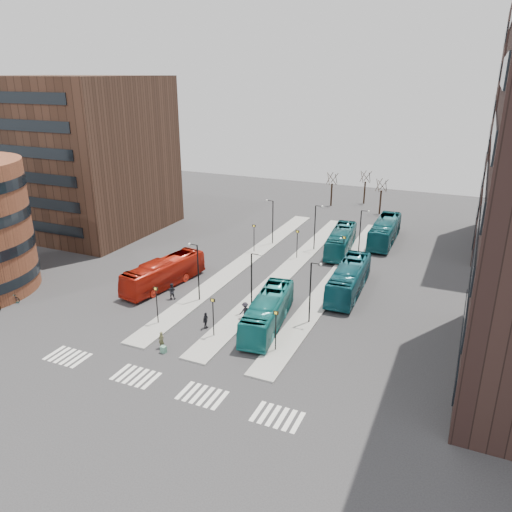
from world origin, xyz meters
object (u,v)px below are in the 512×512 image
at_px(red_bus, 164,273).
at_px(commuter_c, 245,311).
at_px(bicycle_far, 12,298).
at_px(teal_bus_a, 268,312).
at_px(teal_bus_b, 341,241).
at_px(traveller, 161,340).
at_px(commuter_a, 172,291).
at_px(suitcase, 163,349).
at_px(teal_bus_c, 349,279).
at_px(teal_bus_d, 385,231).
at_px(commuter_b, 206,320).

height_order(red_bus, commuter_c, red_bus).
height_order(commuter_c, bicycle_far, commuter_c).
bearing_deg(teal_bus_a, bicycle_far, -174.87).
height_order(teal_bus_b, traveller, teal_bus_b).
bearing_deg(teal_bus_b, commuter_a, -125.58).
bearing_deg(suitcase, commuter_a, 126.88).
distance_m(red_bus, teal_bus_c, 20.28).
bearing_deg(red_bus, commuter_c, -7.22).
xyz_separation_m(red_bus, teal_bus_d, (19.46, 25.34, 0.11)).
distance_m(suitcase, teal_bus_a, 10.19).
relative_size(red_bus, traveller, 7.25).
bearing_deg(bicycle_far, teal_bus_c, -69.97).
bearing_deg(teal_bus_d, commuter_c, -106.24).
height_order(traveller, commuter_b, commuter_b).
xyz_separation_m(suitcase, red_bus, (-7.92, 11.94, 1.26)).
distance_m(teal_bus_d, bicycle_far, 47.40).
relative_size(teal_bus_d, bicycle_far, 6.28).
xyz_separation_m(red_bus, bicycle_far, (-12.07, -10.03, -1.05)).
xyz_separation_m(teal_bus_b, commuter_b, (-5.87, -25.72, -0.75)).
xyz_separation_m(red_bus, traveller, (7.37, -11.37, -0.78)).
height_order(red_bus, teal_bus_d, teal_bus_d).
height_order(traveller, commuter_c, commuter_c).
bearing_deg(commuter_a, teal_bus_b, -137.72).
bearing_deg(commuter_b, suitcase, 165.90).
distance_m(teal_bus_c, traveller, 21.56).
height_order(teal_bus_a, teal_bus_c, teal_bus_c).
xyz_separation_m(suitcase, teal_bus_c, (11.24, 18.59, 1.31)).
height_order(suitcase, teal_bus_d, teal_bus_d).
distance_m(teal_bus_d, traveller, 38.66).
height_order(suitcase, commuter_c, commuter_c).
relative_size(red_bus, commuter_c, 6.22).
bearing_deg(commuter_a, red_bus, -61.91).
height_order(suitcase, teal_bus_b, teal_bus_b).
bearing_deg(teal_bus_a, red_bus, 156.46).
xyz_separation_m(red_bus, commuter_c, (11.65, -3.57, -0.66)).
xyz_separation_m(teal_bus_d, commuter_a, (-16.84, -27.86, -0.79)).
bearing_deg(teal_bus_b, bicycle_far, -138.76).
bearing_deg(traveller, teal_bus_b, 76.58).
height_order(teal_bus_a, bicycle_far, teal_bus_a).
bearing_deg(red_bus, teal_bus_c, 29.00).
relative_size(teal_bus_c, commuter_c, 6.45).
relative_size(teal_bus_a, commuter_a, 6.27).
bearing_deg(teal_bus_b, suitcase, -108.63).
relative_size(suitcase, commuter_a, 0.34).
xyz_separation_m(traveller, commuter_b, (1.69, 4.71, 0.03)).
bearing_deg(commuter_a, commuter_b, 129.18).
bearing_deg(teal_bus_d, teal_bus_b, -126.93).
relative_size(traveller, commuter_a, 0.88).
bearing_deg(bicycle_far, suitcase, -103.54).
relative_size(red_bus, teal_bus_a, 1.01).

